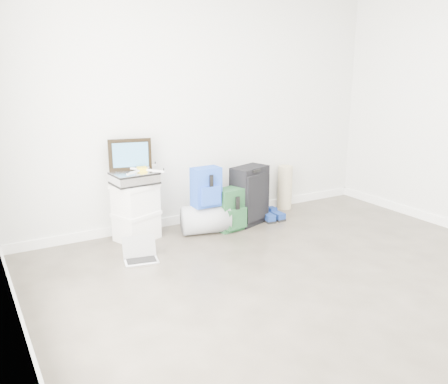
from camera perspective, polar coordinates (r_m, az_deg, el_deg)
ground at (r=3.82m, az=15.83°, el=-13.43°), size 5.00×5.00×0.00m
room_envelope at (r=3.39m, az=17.74°, el=13.30°), size 4.52×5.02×2.71m
boxes_stack at (r=5.02m, az=-10.53°, el=-2.35°), size 0.52×0.47×0.60m
briefcase at (r=4.93m, az=-10.73°, el=1.66°), size 0.46×0.35×0.13m
painting at (r=4.97m, az=-11.23°, el=4.43°), size 0.43×0.13×0.33m
drone at (r=4.92m, az=-9.82°, el=2.71°), size 0.44×0.44×0.05m
duffel_bag at (r=5.17m, az=-2.24°, el=-3.28°), size 0.57×0.43×0.32m
blue_backpack at (r=5.04m, az=-2.12°, el=0.52°), size 0.30×0.22×0.42m
large_suitcase at (r=5.44m, az=3.12°, el=-0.39°), size 0.49×0.40×0.67m
green_backpack at (r=5.25m, az=0.94°, el=-2.17°), size 0.36×0.29×0.47m
carry_on at (r=5.77m, az=3.96°, el=-0.43°), size 0.36×0.31×0.49m
shoes at (r=5.66m, az=5.73°, el=-2.90°), size 0.25×0.29×0.09m
rolled_rug at (r=6.07m, az=7.33°, el=0.57°), size 0.18×0.18×0.55m
laptop at (r=4.57m, az=-10.02°, el=-7.43°), size 0.35×0.28×0.22m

